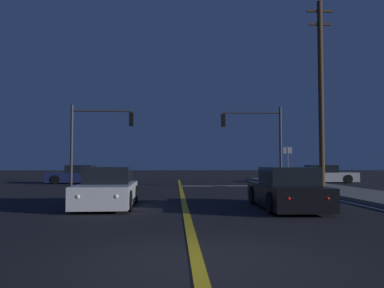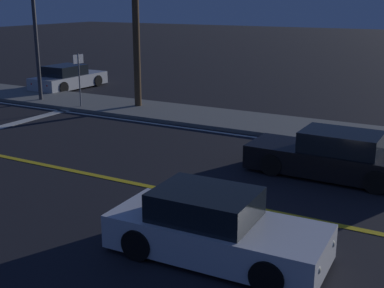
# 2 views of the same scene
# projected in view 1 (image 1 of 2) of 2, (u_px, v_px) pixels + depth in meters

# --- Properties ---
(ground_plane) EXTENTS (160.00, 160.00, 0.00)m
(ground_plane) POSITION_uv_depth(u_px,v_px,m) (197.00, 263.00, 5.79)
(ground_plane) COLOR black
(sidewalk_right) EXTENTS (3.20, 38.43, 0.15)m
(sidewalk_right) POSITION_uv_depth(u_px,v_px,m) (372.00, 196.00, 16.78)
(sidewalk_right) COLOR slate
(sidewalk_right) RESTS_ON ground
(lane_line_center) EXTENTS (0.20, 36.29, 0.01)m
(lane_line_center) POSITION_uv_depth(u_px,v_px,m) (183.00, 199.00, 16.44)
(lane_line_center) COLOR gold
(lane_line_center) RESTS_ON ground
(lane_line_edge_right) EXTENTS (0.16, 36.29, 0.01)m
(lane_line_edge_right) POSITION_uv_depth(u_px,v_px,m) (329.00, 198.00, 16.70)
(lane_line_edge_right) COLOR silver
(lane_line_edge_right) RESTS_ON ground
(stop_bar) EXTENTS (6.40, 0.50, 0.01)m
(stop_bar) POSITION_uv_depth(u_px,v_px,m) (230.00, 186.00, 25.73)
(stop_bar) COLOR silver
(stop_bar) RESTS_ON ground
(car_following_oncoming_silver) EXTENTS (4.60, 2.02, 1.34)m
(car_following_oncoming_silver) POSITION_uv_depth(u_px,v_px,m) (324.00, 175.00, 29.95)
(car_following_oncoming_silver) COLOR #B2B5BA
(car_following_oncoming_silver) RESTS_ON ground
(car_parked_curb_black) EXTENTS (1.86, 4.73, 1.34)m
(car_parked_curb_black) POSITION_uv_depth(u_px,v_px,m) (286.00, 191.00, 12.85)
(car_parked_curb_black) COLOR black
(car_parked_curb_black) RESTS_ON ground
(car_far_approaching_navy) EXTENTS (4.30, 1.95, 1.34)m
(car_far_approaching_navy) POSITION_uv_depth(u_px,v_px,m) (78.00, 176.00, 28.86)
(car_far_approaching_navy) COLOR navy
(car_far_approaching_navy) RESTS_ON ground
(car_mid_block_white) EXTENTS (1.94, 4.35, 1.34)m
(car_mid_block_white) POSITION_uv_depth(u_px,v_px,m) (108.00, 189.00, 13.41)
(car_mid_block_white) COLOR silver
(car_mid_block_white) RESTS_ON ground
(traffic_signal_near_right) EXTENTS (4.35, 0.28, 5.49)m
(traffic_signal_near_right) POSITION_uv_depth(u_px,v_px,m) (258.00, 132.00, 28.31)
(traffic_signal_near_right) COLOR #38383D
(traffic_signal_near_right) RESTS_ON ground
(traffic_signal_far_left) EXTENTS (4.16, 0.28, 5.37)m
(traffic_signal_far_left) POSITION_uv_depth(u_px,v_px,m) (95.00, 131.00, 26.43)
(traffic_signal_far_left) COLOR #38383D
(traffic_signal_far_left) RESTS_ON ground
(utility_pole_right) EXTENTS (1.56, 0.31, 11.17)m
(utility_pole_right) POSITION_uv_depth(u_px,v_px,m) (321.00, 91.00, 23.51)
(utility_pole_right) COLOR #4C3823
(utility_pole_right) RESTS_ON ground
(street_sign_corner) EXTENTS (0.56, 0.13, 2.55)m
(street_sign_corner) POSITION_uv_depth(u_px,v_px,m) (288.00, 160.00, 25.47)
(street_sign_corner) COLOR slate
(street_sign_corner) RESTS_ON ground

